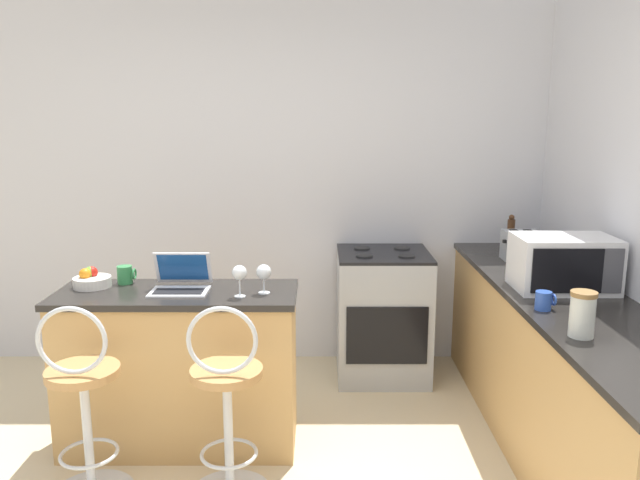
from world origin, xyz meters
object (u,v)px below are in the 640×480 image
at_px(laptop, 181,281).
at_px(fruit_bowl, 91,280).
at_px(bar_stool_near, 84,409).
at_px(wine_glass_tall, 239,274).
at_px(toaster, 523,247).
at_px(mug_blue, 544,301).
at_px(bar_stool_far, 227,409).
at_px(stove_range, 383,314).
at_px(wine_glass_short, 264,273).
at_px(storage_jar, 582,314).
at_px(microwave, 564,263).
at_px(pepper_mill, 511,233).
at_px(mug_green, 125,275).

xyz_separation_m(laptop, fruit_bowl, (-0.51, 0.07, -0.01)).
relative_size(bar_stool_near, wine_glass_tall, 5.86).
xyz_separation_m(toaster, mug_blue, (-0.22, -1.00, -0.05)).
height_order(bar_stool_far, toaster, toaster).
height_order(stove_range, wine_glass_short, wine_glass_short).
relative_size(wine_glass_tall, mug_blue, 1.77).
distance_m(bar_stool_near, wine_glass_short, 1.08).
distance_m(toaster, storage_jar, 1.38).
distance_m(microwave, fruit_bowl, 2.57).
bearing_deg(wine_glass_short, bar_stool_near, -149.62).
bearing_deg(pepper_mill, mug_green, -160.01).
distance_m(mug_green, storage_jar, 2.36).
relative_size(toaster, fruit_bowl, 1.32).
xyz_separation_m(wine_glass_tall, fruit_bowl, (-0.84, 0.19, -0.09)).
xyz_separation_m(toaster, storage_jar, (-0.19, -1.37, 0.00)).
bearing_deg(bar_stool_near, mug_blue, 5.07).
height_order(laptop, wine_glass_short, laptop).
distance_m(bar_stool_near, storage_jar, 2.29).
bearing_deg(bar_stool_near, wine_glass_short, 30.38).
relative_size(bar_stool_near, bar_stool_far, 1.00).
bearing_deg(bar_stool_far, storage_jar, -6.49).
height_order(bar_stool_far, mug_blue, bar_stool_far).
relative_size(toaster, mug_green, 2.65).
xyz_separation_m(toaster, wine_glass_short, (-1.60, -0.72, 0.02)).
relative_size(wine_glass_tall, wine_glass_short, 1.08).
distance_m(microwave, wine_glass_short, 1.61).
bearing_deg(storage_jar, mug_green, 158.98).
height_order(pepper_mill, storage_jar, pepper_mill).
distance_m(toaster, wine_glass_tall, 1.89).
xyz_separation_m(bar_stool_near, storage_jar, (2.22, -0.18, 0.53)).
xyz_separation_m(laptop, storage_jar, (1.86, -0.71, 0.05)).
relative_size(bar_stool_near, mug_blue, 10.36).
xyz_separation_m(microwave, wine_glass_tall, (-1.73, -0.14, -0.02)).
height_order(laptop, wine_glass_tall, laptop).
distance_m(fruit_bowl, wine_glass_short, 0.97).
xyz_separation_m(fruit_bowl, storage_jar, (2.37, -0.78, 0.06)).
bearing_deg(storage_jar, toaster, 82.20).
bearing_deg(bar_stool_near, toaster, 26.30).
distance_m(toaster, wine_glass_short, 1.75).
xyz_separation_m(bar_stool_far, laptop, (-0.31, 0.54, 0.48)).
relative_size(laptop, mug_green, 3.01).
relative_size(mug_green, fruit_bowl, 0.50).
xyz_separation_m(stove_range, mug_blue, (0.65, -1.26, 0.49)).
relative_size(pepper_mill, storage_jar, 1.24).
bearing_deg(pepper_mill, toaster, -94.06).
relative_size(toaster, wine_glass_short, 1.71).
distance_m(bar_stool_far, fruit_bowl, 1.12).
relative_size(laptop, wine_glass_tall, 1.80).
bearing_deg(toaster, mug_green, -167.71).
bearing_deg(storage_jar, wine_glass_tall, 159.05).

